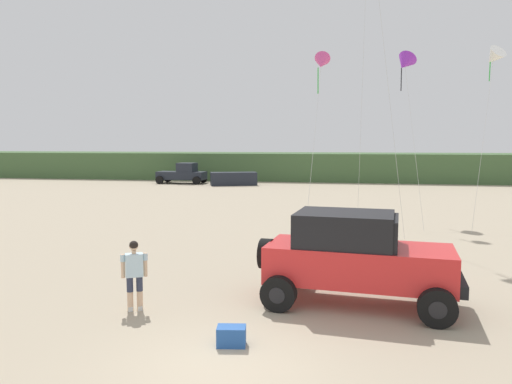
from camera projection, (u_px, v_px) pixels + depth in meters
name	position (u px, v px, depth m)	size (l,w,h in m)	color
ground_plane	(225.00, 365.00, 8.70)	(220.00, 220.00, 0.00)	tan
dune_ridge	(301.00, 166.00, 52.56)	(90.00, 8.59, 2.81)	#426038
jeep	(356.00, 256.00, 11.85)	(4.96, 2.81, 2.26)	red
person_watching	(134.00, 271.00, 11.44)	(0.57, 0.43, 1.67)	#DBB28E
cooler_box	(231.00, 336.00, 9.51)	(0.56, 0.36, 0.38)	#23519E
distant_pickup	(183.00, 174.00, 47.16)	(4.64, 2.46, 1.98)	#1E232D
distant_sedan	(233.00, 179.00, 45.18)	(4.20, 1.70, 1.20)	#1E232D
kite_white_parafoil	(321.00, 63.00, 22.53)	(1.04, 6.15, 8.19)	#E04C93
kite_purple_stunt	(405.00, 63.00, 25.67)	(1.52, 5.68, 8.72)	purple
kite_yellow_diamond	(494.00, 57.00, 24.19)	(2.40, 4.96, 8.72)	white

